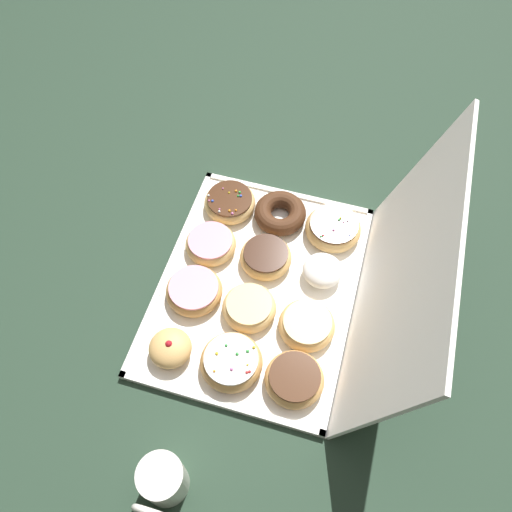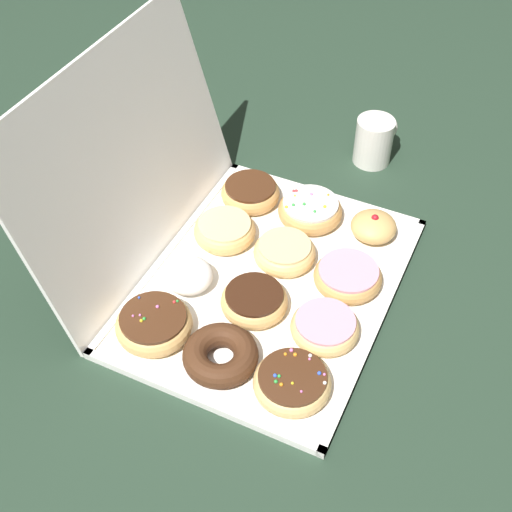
{
  "view_description": "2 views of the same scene",
  "coord_description": "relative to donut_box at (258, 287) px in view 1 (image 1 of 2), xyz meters",
  "views": [
    {
      "loc": [
        0.49,
        0.14,
        0.98
      ],
      "look_at": [
        -0.06,
        -0.02,
        0.04
      ],
      "focal_mm": 36.7,
      "sensor_mm": 36.0,
      "label": 1
    },
    {
      "loc": [
        -0.71,
        -0.31,
        0.87
      ],
      "look_at": [
        -0.0,
        0.03,
        0.06
      ],
      "focal_mm": 47.73,
      "sensor_mm": 36.0,
      "label": 2
    }
  ],
  "objects": [
    {
      "name": "ground_plane",
      "position": [
        0.0,
        0.0,
        -0.01
      ],
      "size": [
        3.0,
        3.0,
        0.0
      ],
      "primitive_type": "plane",
      "color": "#233828"
    },
    {
      "name": "chocolate_cake_ring_donut_4",
      "position": [
        -0.18,
        0.0,
        0.02
      ],
      "size": [
        0.12,
        0.12,
        0.04
      ],
      "color": "#472816",
      "rests_on": "donut_box"
    },
    {
      "name": "chocolate_frosted_donut_5",
      "position": [
        -0.06,
        0.0,
        0.02
      ],
      "size": [
        0.11,
        0.11,
        0.04
      ],
      "color": "tan",
      "rests_on": "donut_box"
    },
    {
      "name": "coffee_mug",
      "position": [
        0.41,
        -0.04,
        0.05
      ],
      "size": [
        0.1,
        0.08,
        0.1
      ],
      "color": "white",
      "rests_on": "ground"
    },
    {
      "name": "jelly_filled_donut_3",
      "position": [
        0.19,
        -0.12,
        0.03
      ],
      "size": [
        0.08,
        0.08,
        0.05
      ],
      "color": "tan",
      "rests_on": "donut_box"
    },
    {
      "name": "chocolate_frosted_donut_11",
      "position": [
        0.18,
        0.12,
        0.02
      ],
      "size": [
        0.11,
        0.11,
        0.04
      ],
      "color": "tan",
      "rests_on": "donut_box"
    },
    {
      "name": "glazed_ring_donut_10",
      "position": [
        0.07,
        0.12,
        0.02
      ],
      "size": [
        0.11,
        0.11,
        0.04
      ],
      "color": "tan",
      "rests_on": "donut_box"
    },
    {
      "name": "powdered_filled_donut_9",
      "position": [
        -0.06,
        0.12,
        0.03
      ],
      "size": [
        0.08,
        0.08,
        0.05
      ],
      "color": "white",
      "rests_on": "donut_box"
    },
    {
      "name": "box_lid_open",
      "position": [
        0.0,
        0.26,
        0.18
      ],
      "size": [
        0.52,
        0.11,
        0.37
      ],
      "primitive_type": "cube",
      "rotation": [
        1.3,
        0.0,
        0.0
      ],
      "color": "white",
      "rests_on": "ground"
    },
    {
      "name": "sprinkle_donut_8",
      "position": [
        -0.17,
        0.12,
        0.03
      ],
      "size": [
        0.12,
        0.12,
        0.04
      ],
      "color": "tan",
      "rests_on": "donut_box"
    },
    {
      "name": "pink_frosted_donut_1",
      "position": [
        -0.06,
        -0.12,
        0.02
      ],
      "size": [
        0.11,
        0.11,
        0.03
      ],
      "color": "#E5B770",
      "rests_on": "donut_box"
    },
    {
      "name": "donut_box",
      "position": [
        0.0,
        0.0,
        0.0
      ],
      "size": [
        0.52,
        0.4,
        0.01
      ],
      "color": "white",
      "rests_on": "ground"
    },
    {
      "name": "pink_frosted_donut_2",
      "position": [
        0.05,
        -0.12,
        0.02
      ],
      "size": [
        0.12,
        0.12,
        0.04
      ],
      "color": "tan",
      "rests_on": "donut_box"
    },
    {
      "name": "sprinkle_donut_7",
      "position": [
        0.18,
        0.0,
        0.03
      ],
      "size": [
        0.12,
        0.12,
        0.04
      ],
      "color": "tan",
      "rests_on": "donut_box"
    },
    {
      "name": "glazed_ring_donut_6",
      "position": [
        0.06,
        0.0,
        0.02
      ],
      "size": [
        0.11,
        0.11,
        0.04
      ],
      "color": "#E5B770",
      "rests_on": "donut_box"
    },
    {
      "name": "sprinkle_donut_0",
      "position": [
        -0.18,
        -0.12,
        0.02
      ],
      "size": [
        0.12,
        0.12,
        0.04
      ],
      "color": "#E5B770",
      "rests_on": "donut_box"
    }
  ]
}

